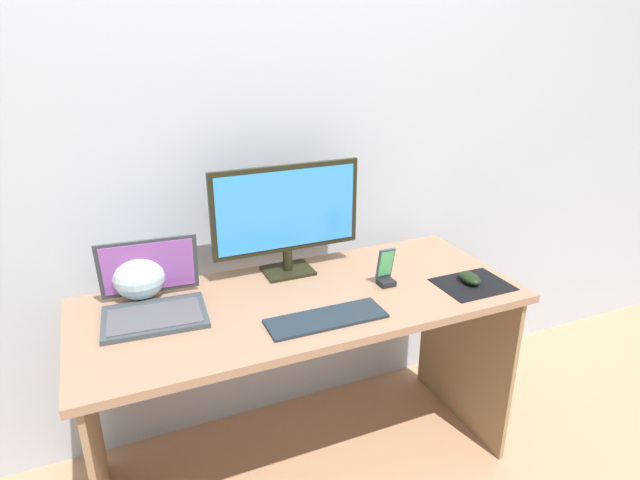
% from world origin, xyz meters
% --- Properties ---
extents(ground_plane, '(8.00, 8.00, 0.00)m').
position_xyz_m(ground_plane, '(0.00, 0.00, 0.00)').
color(ground_plane, tan).
extents(wall_back, '(6.00, 0.04, 2.50)m').
position_xyz_m(wall_back, '(0.00, 0.40, 1.25)').
color(wall_back, '#A4ACB8').
rests_on(wall_back, ground_plane).
extents(desk, '(1.51, 0.62, 0.73)m').
position_xyz_m(desk, '(0.00, 0.00, 0.58)').
color(desk, '#906A51').
rests_on(desk, ground_plane).
extents(monitor, '(0.56, 0.14, 0.41)m').
position_xyz_m(monitor, '(0.02, 0.21, 0.96)').
color(monitor, black).
rests_on(monitor, desk).
extents(laptop, '(0.34, 0.30, 0.23)m').
position_xyz_m(laptop, '(-0.48, 0.10, 0.77)').
color(laptop, '#353D41').
rests_on(laptop, desk).
extents(fishbowl, '(0.18, 0.18, 0.18)m').
position_xyz_m(fishbowl, '(-0.50, 0.22, 0.81)').
color(fishbowl, silver).
rests_on(fishbowl, desk).
extents(keyboard_external, '(0.38, 0.13, 0.01)m').
position_xyz_m(keyboard_external, '(0.01, -0.17, 0.73)').
color(keyboard_external, '#1D252D').
rests_on(keyboard_external, desk).
extents(mousepad, '(0.25, 0.20, 0.00)m').
position_xyz_m(mousepad, '(0.59, -0.15, 0.73)').
color(mousepad, black).
rests_on(mousepad, desk).
extents(mouse, '(0.06, 0.10, 0.04)m').
position_xyz_m(mouse, '(0.59, -0.14, 0.75)').
color(mouse, black).
rests_on(mouse, mousepad).
extents(phone_in_dock, '(0.06, 0.06, 0.14)m').
position_xyz_m(phone_in_dock, '(0.31, -0.02, 0.78)').
color(phone_in_dock, black).
rests_on(phone_in_dock, desk).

